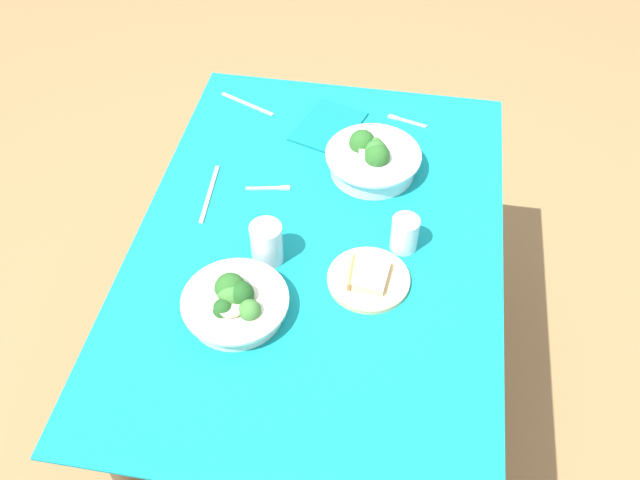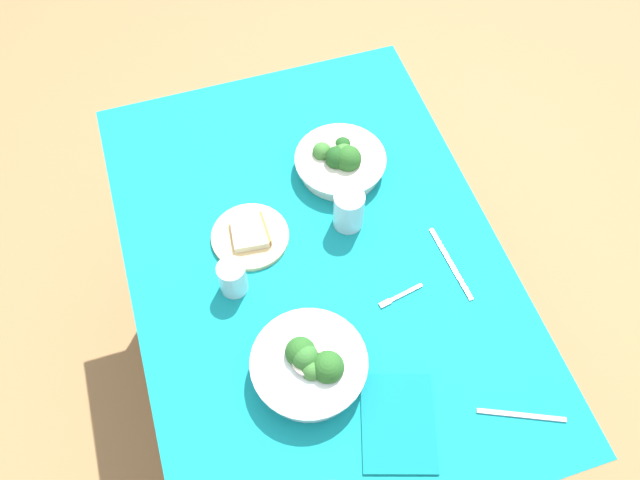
{
  "view_description": "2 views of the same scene",
  "coord_description": "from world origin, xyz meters",
  "px_view_note": "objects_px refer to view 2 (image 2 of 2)",
  "views": [
    {
      "loc": [
        1.07,
        0.19,
        1.95
      ],
      "look_at": [
        0.02,
        0.01,
        0.77
      ],
      "focal_mm": 38.9,
      "sensor_mm": 36.0,
      "label": 1
    },
    {
      "loc": [
        -0.75,
        0.23,
        2.08
      ],
      "look_at": [
        0.03,
        -0.02,
        0.77
      ],
      "focal_mm": 37.35,
      "sensor_mm": 36.0,
      "label": 2
    }
  ],
  "objects_px": {
    "broccoli_bowl_far": "(310,365)",
    "table_knife_right": "(521,415)",
    "broccoli_bowl_near": "(340,161)",
    "water_glass_side": "(349,210)",
    "water_glass_center": "(233,278)",
    "fork_by_near_bowl": "(399,296)",
    "table_knife_left": "(451,263)",
    "bread_side_plate": "(250,235)",
    "napkin_folded_upper": "(398,423)"
  },
  "relations": [
    {
      "from": "table_knife_left",
      "to": "fork_by_near_bowl",
      "type": "bearing_deg",
      "value": -77.01
    },
    {
      "from": "broccoli_bowl_near",
      "to": "broccoli_bowl_far",
      "type": "bearing_deg",
      "value": 154.8
    },
    {
      "from": "broccoli_bowl_near",
      "to": "table_knife_left",
      "type": "bearing_deg",
      "value": -155.4
    },
    {
      "from": "broccoli_bowl_near",
      "to": "table_knife_right",
      "type": "height_order",
      "value": "broccoli_bowl_near"
    },
    {
      "from": "broccoli_bowl_near",
      "to": "napkin_folded_upper",
      "type": "bearing_deg",
      "value": 171.7
    },
    {
      "from": "broccoli_bowl_near",
      "to": "water_glass_center",
      "type": "bearing_deg",
      "value": 126.45
    },
    {
      "from": "bread_side_plate",
      "to": "water_glass_center",
      "type": "height_order",
      "value": "water_glass_center"
    },
    {
      "from": "bread_side_plate",
      "to": "broccoli_bowl_near",
      "type": "bearing_deg",
      "value": -63.99
    },
    {
      "from": "water_glass_side",
      "to": "table_knife_right",
      "type": "relative_size",
      "value": 0.58
    },
    {
      "from": "broccoli_bowl_far",
      "to": "table_knife_right",
      "type": "distance_m",
      "value": 0.44
    },
    {
      "from": "broccoli_bowl_near",
      "to": "fork_by_near_bowl",
      "type": "bearing_deg",
      "value": -178.47
    },
    {
      "from": "water_glass_side",
      "to": "table_knife_left",
      "type": "xyz_separation_m",
      "value": [
        -0.18,
        -0.19,
        -0.05
      ]
    },
    {
      "from": "broccoli_bowl_near",
      "to": "bread_side_plate",
      "type": "xyz_separation_m",
      "value": [
        -0.13,
        0.27,
        -0.02
      ]
    },
    {
      "from": "water_glass_center",
      "to": "water_glass_side",
      "type": "height_order",
      "value": "water_glass_side"
    },
    {
      "from": "water_glass_center",
      "to": "napkin_folded_upper",
      "type": "height_order",
      "value": "water_glass_center"
    },
    {
      "from": "broccoli_bowl_near",
      "to": "water_glass_side",
      "type": "height_order",
      "value": "water_glass_side"
    },
    {
      "from": "bread_side_plate",
      "to": "water_glass_center",
      "type": "bearing_deg",
      "value": 150.0
    },
    {
      "from": "water_glass_center",
      "to": "water_glass_side",
      "type": "distance_m",
      "value": 0.32
    },
    {
      "from": "water_glass_center",
      "to": "broccoli_bowl_near",
      "type": "bearing_deg",
      "value": -53.55
    },
    {
      "from": "table_knife_left",
      "to": "table_knife_right",
      "type": "xyz_separation_m",
      "value": [
        -0.37,
        0.01,
        0.0
      ]
    },
    {
      "from": "fork_by_near_bowl",
      "to": "water_glass_center",
      "type": "bearing_deg",
      "value": -32.69
    },
    {
      "from": "broccoli_bowl_near",
      "to": "water_glass_side",
      "type": "distance_m",
      "value": 0.16
    },
    {
      "from": "water_glass_side",
      "to": "table_knife_right",
      "type": "distance_m",
      "value": 0.59
    },
    {
      "from": "broccoli_bowl_near",
      "to": "fork_by_near_bowl",
      "type": "relative_size",
      "value": 2.05
    },
    {
      "from": "broccoli_bowl_far",
      "to": "water_glass_center",
      "type": "distance_m",
      "value": 0.27
    },
    {
      "from": "table_knife_left",
      "to": "napkin_folded_upper",
      "type": "xyz_separation_m",
      "value": [
        -0.31,
        0.25,
        0.0
      ]
    },
    {
      "from": "bread_side_plate",
      "to": "napkin_folded_upper",
      "type": "xyz_separation_m",
      "value": [
        -0.52,
        -0.17,
        -0.01
      ]
    },
    {
      "from": "fork_by_near_bowl",
      "to": "table_knife_right",
      "type": "xyz_separation_m",
      "value": [
        -0.33,
        -0.14,
        -0.0
      ]
    },
    {
      "from": "bread_side_plate",
      "to": "water_glass_center",
      "type": "xyz_separation_m",
      "value": [
        -0.12,
        0.07,
        0.03
      ]
    },
    {
      "from": "water_glass_center",
      "to": "table_knife_left",
      "type": "height_order",
      "value": "water_glass_center"
    },
    {
      "from": "water_glass_side",
      "to": "napkin_folded_upper",
      "type": "relative_size",
      "value": 0.51
    },
    {
      "from": "broccoli_bowl_far",
      "to": "fork_by_near_bowl",
      "type": "bearing_deg",
      "value": -65.65
    },
    {
      "from": "broccoli_bowl_far",
      "to": "bread_side_plate",
      "type": "relative_size",
      "value": 1.31
    },
    {
      "from": "water_glass_center",
      "to": "napkin_folded_upper",
      "type": "relative_size",
      "value": 0.43
    },
    {
      "from": "bread_side_plate",
      "to": "water_glass_side",
      "type": "distance_m",
      "value": 0.24
    },
    {
      "from": "broccoli_bowl_far",
      "to": "water_glass_side",
      "type": "xyz_separation_m",
      "value": [
        0.34,
        -0.2,
        0.01
      ]
    },
    {
      "from": "table_knife_right",
      "to": "table_knife_left",
      "type": "bearing_deg",
      "value": 112.88
    },
    {
      "from": "water_glass_side",
      "to": "table_knife_left",
      "type": "height_order",
      "value": "water_glass_side"
    },
    {
      "from": "broccoli_bowl_far",
      "to": "broccoli_bowl_near",
      "type": "distance_m",
      "value": 0.55
    },
    {
      "from": "bread_side_plate",
      "to": "napkin_folded_upper",
      "type": "relative_size",
      "value": 0.9
    },
    {
      "from": "broccoli_bowl_near",
      "to": "fork_by_near_bowl",
      "type": "height_order",
      "value": "broccoli_bowl_near"
    },
    {
      "from": "napkin_folded_upper",
      "to": "water_glass_center",
      "type": "bearing_deg",
      "value": 30.87
    },
    {
      "from": "broccoli_bowl_near",
      "to": "napkin_folded_upper",
      "type": "distance_m",
      "value": 0.66
    },
    {
      "from": "table_knife_right",
      "to": "napkin_folded_upper",
      "type": "relative_size",
      "value": 0.89
    },
    {
      "from": "water_glass_center",
      "to": "water_glass_side",
      "type": "relative_size",
      "value": 0.84
    },
    {
      "from": "bread_side_plate",
      "to": "water_glass_side",
      "type": "bearing_deg",
      "value": -96.78
    },
    {
      "from": "water_glass_side",
      "to": "fork_by_near_bowl",
      "type": "relative_size",
      "value": 0.93
    },
    {
      "from": "water_glass_side",
      "to": "bread_side_plate",
      "type": "bearing_deg",
      "value": 83.22
    },
    {
      "from": "table_knife_right",
      "to": "bread_side_plate",
      "type": "bearing_deg",
      "value": 149.52
    },
    {
      "from": "broccoli_bowl_far",
      "to": "bread_side_plate",
      "type": "height_order",
      "value": "broccoli_bowl_far"
    }
  ]
}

